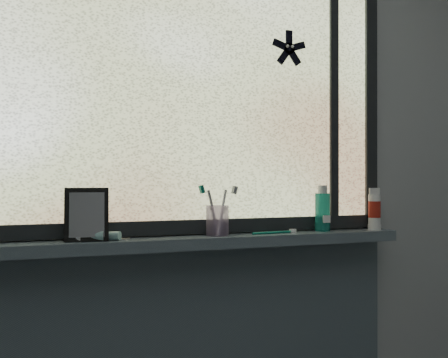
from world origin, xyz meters
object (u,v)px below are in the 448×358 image
Objects in this scene: vanity_mirror at (87,215)px; toothbrush_cup at (217,220)px; cream_tube at (374,207)px; mouthwash_bottle at (323,208)px.

toothbrush_cup is at bearing 9.19° from vanity_mirror.
cream_tube is (0.65, -0.02, 0.04)m from toothbrush_cup.
vanity_mirror reaches higher than toothbrush_cup.
mouthwash_bottle is 0.22m from cream_tube.
vanity_mirror is 1.18× the size of mouthwash_bottle.
cream_tube is at bearing 6.48° from vanity_mirror.
vanity_mirror is at bearing -177.51° from toothbrush_cup.
mouthwash_bottle is (0.43, 0.00, 0.04)m from toothbrush_cup.
mouthwash_bottle is 1.23× the size of cream_tube.
cream_tube reaches higher than toothbrush_cup.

